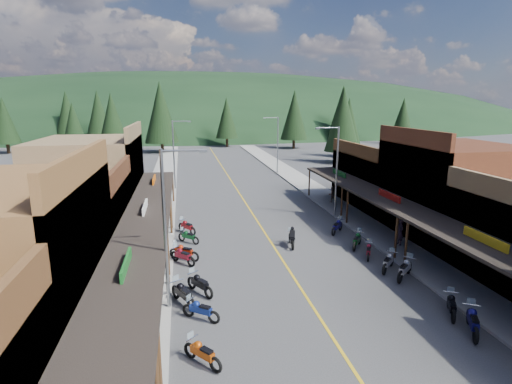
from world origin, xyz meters
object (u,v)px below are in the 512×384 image
streetlight_2 (335,167)px  rider_on_bike (291,238)px  bike_west_3 (202,352)px  bike_east_5 (405,268)px  pine_8 (74,129)px  pine_7 (67,114)px  shop_west_3 (93,179)px  bike_east_4 (452,305)px  shop_east_3 (387,179)px  pine_4 (294,115)px  pine_1 (98,115)px  shop_west_2 (64,223)px  streetlight_1 (175,152)px  bike_west_6 (200,283)px  pedestrian_east_a (400,232)px  pine_0 (4,120)px  pine_5 (343,110)px  bike_east_3 (473,320)px  pine_3 (227,118)px  pine_10 (112,121)px  bike_east_9 (337,226)px  bike_west_8 (184,251)px  pine_2 (161,112)px  streetlight_0 (168,223)px  bike_east_6 (388,261)px  pine_6 (403,117)px  bike_east_7 (369,250)px  pedestrian_east_b (332,195)px  bike_west_9 (188,236)px  streetlight_3 (277,143)px  bike_west_4 (201,309)px  bike_west_10 (187,226)px  bike_east_8 (357,240)px  bike_west_5 (183,293)px  bike_west_7 (183,255)px

streetlight_2 → rider_on_bike: bearing=-130.8°
bike_west_3 → bike_east_5: bearing=-15.1°
pine_8 → pine_7: bearing=105.5°
shop_west_3 → bike_east_4: size_ratio=5.37×
shop_east_3 → pine_4: (4.25, 48.70, 4.70)m
pine_1 → shop_west_2: bearing=-81.5°
streetlight_1 → bike_west_6: bearing=-86.9°
pine_1 → pedestrian_east_a: (32.76, -70.03, -6.14)m
pine_0 → bike_west_3: bearing=-64.7°
pine_5 → pine_8: bearing=-150.3°
pine_0 → bike_east_3: size_ratio=4.86×
pine_3 → bike_east_3: size_ratio=4.86×
pine_0 → pine_7: size_ratio=0.88×
pine_10 → bike_east_9: 52.41m
bike_west_3 → bike_west_8: bike_west_8 is taller
pine_2 → streetlight_0: bearing=-87.3°
streetlight_2 → bike_east_6: (-1.03, -11.70, -3.85)m
pine_1 → pine_6: (70.00, -6.00, -0.75)m
pine_2 → bike_east_5: bearing=-75.5°
bike_west_3 → bike_east_7: (11.38, 9.08, -0.04)m
pine_7 → rider_on_bike: size_ratio=5.92×
pedestrian_east_b → pine_7: bearing=-63.7°
bike_west_9 → bike_east_4: bearing=-93.2°
pine_7 → bike_west_3: pine_7 is taller
streetlight_2 → pine_5: bearing=67.1°
streetlight_1 → pine_6: size_ratio=0.73×
bike_east_6 → bike_west_3: bearing=-104.9°
streetlight_1 → pine_4: bearing=56.7°
shop_west_2 → streetlight_3: streetlight_3 is taller
pine_6 → pedestrian_east_b: pine_6 is taller
bike_west_4 → bike_west_9: bike_west_4 is taller
bike_west_9 → bike_west_10: (-0.07, 2.24, 0.06)m
shop_west_2 → pine_3: 66.82m
shop_east_3 → pine_5: (20.25, 60.70, 5.46)m
rider_on_bike → bike_east_5: bearing=-43.5°
bike_east_4 → bike_east_9: bearing=121.9°
shop_west_2 → pine_3: size_ratio=0.99×
pine_0 → pine_10: size_ratio=0.95×
shop_west_3 → pine_7: 67.32m
bike_east_5 → streetlight_2: bearing=135.1°
streetlight_1 → bike_east_8: 25.43m
pine_6 → bike_west_5: size_ratio=4.82×
bike_east_4 → rider_on_bike: 11.64m
bike_east_3 → bike_east_8: 10.93m
pine_5 → bike_west_8: bearing=-119.3°
bike_west_6 → bike_east_4: size_ratio=1.07×
streetlight_3 → shop_east_3: bearing=-70.0°
pine_1 → bike_west_8: (17.71, -69.75, -6.62)m
bike_west_4 → bike_west_7: bearing=43.0°
pine_4 → pine_2: bearing=-175.9°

